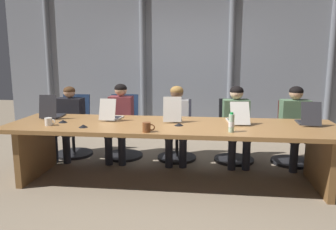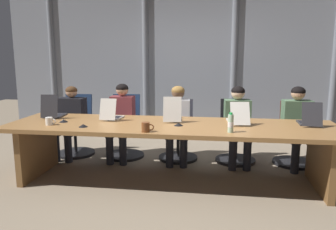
% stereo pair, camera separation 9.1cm
% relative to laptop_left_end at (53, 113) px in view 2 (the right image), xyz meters
% --- Properties ---
extents(ground_plane, '(14.05, 14.05, 0.00)m').
position_rel_laptop_left_end_xyz_m(ground_plane, '(1.67, -0.25, -0.81)').
color(ground_plane, '#7F705B').
extents(conference_table, '(4.09, 1.10, 0.74)m').
position_rel_laptop_left_end_xyz_m(conference_table, '(1.67, -0.25, -0.20)').
color(conference_table, olive).
rests_on(conference_table, ground_plane).
extents(curtain_backdrop, '(7.02, 0.17, 3.06)m').
position_rel_laptop_left_end_xyz_m(curtain_backdrop, '(1.67, 2.11, 0.72)').
color(curtain_backdrop, gray).
rests_on(curtain_backdrop, ground_plane).
extents(laptop_left_end, '(0.26, 0.41, 0.33)m').
position_rel_laptop_left_end_xyz_m(laptop_left_end, '(0.00, 0.00, 0.00)').
color(laptop_left_end, '#2D2D33').
rests_on(laptop_left_end, conference_table).
extents(laptop_left_mid, '(0.25, 0.40, 0.29)m').
position_rel_laptop_left_end_xyz_m(laptop_left_mid, '(0.84, -0.03, -0.01)').
color(laptop_left_mid, beige).
rests_on(laptop_left_mid, conference_table).
extents(laptop_center, '(0.27, 0.45, 0.33)m').
position_rel_laptop_left_end_xyz_m(laptop_center, '(1.66, -0.01, 0.00)').
color(laptop_center, beige).
rests_on(laptop_center, conference_table).
extents(laptop_right_mid, '(0.28, 0.48, 0.28)m').
position_rel_laptop_left_end_xyz_m(laptop_right_mid, '(2.50, -0.04, -0.01)').
color(laptop_right_mid, beige).
rests_on(laptop_right_mid, conference_table).
extents(laptop_right_end, '(0.25, 0.41, 0.30)m').
position_rel_laptop_left_end_xyz_m(laptop_right_end, '(3.36, -0.04, -0.01)').
color(laptop_right_end, '#2D2D33').
rests_on(laptop_right_end, conference_table).
extents(office_chair_left_end, '(0.60, 0.60, 0.96)m').
position_rel_laptop_left_end_xyz_m(office_chair_left_end, '(-0.02, 0.75, -0.45)').
color(office_chair_left_end, navy).
rests_on(office_chair_left_end, ground_plane).
extents(office_chair_left_mid, '(0.60, 0.60, 0.97)m').
position_rel_laptop_left_end_xyz_m(office_chair_left_mid, '(0.80, 0.75, -0.45)').
color(office_chair_left_mid, navy).
rests_on(office_chair_left_mid, ground_plane).
extents(office_chair_center, '(0.60, 0.60, 0.91)m').
position_rel_laptop_left_end_xyz_m(office_chair_center, '(1.65, 0.74, -0.46)').
color(office_chair_center, '#2D2D38').
rests_on(office_chair_center, ground_plane).
extents(office_chair_right_mid, '(0.60, 0.60, 0.93)m').
position_rel_laptop_left_end_xyz_m(office_chair_right_mid, '(2.53, 0.75, -0.46)').
color(office_chair_right_mid, black).
rests_on(office_chair_right_mid, ground_plane).
extents(office_chair_right_end, '(0.60, 0.60, 0.91)m').
position_rel_laptop_left_end_xyz_m(office_chair_right_end, '(3.39, 0.74, -0.46)').
color(office_chair_right_end, '#511E19').
rests_on(office_chair_right_end, ground_plane).
extents(person_left_end, '(0.44, 0.56, 1.11)m').
position_rel_laptop_left_end_xyz_m(person_left_end, '(-0.04, 0.59, -0.18)').
color(person_left_end, black).
rests_on(person_left_end, ground_plane).
extents(person_left_mid, '(0.36, 0.55, 1.16)m').
position_rel_laptop_left_end_xyz_m(person_left_mid, '(0.79, 0.59, -0.15)').
color(person_left_mid, brown).
rests_on(person_left_mid, ground_plane).
extents(person_center, '(0.39, 0.56, 1.14)m').
position_rel_laptop_left_end_xyz_m(person_center, '(1.66, 0.58, -0.16)').
color(person_center, silver).
rests_on(person_center, ground_plane).
extents(person_right_mid, '(0.42, 0.57, 1.15)m').
position_rel_laptop_left_end_xyz_m(person_right_mid, '(2.54, 0.59, -0.15)').
color(person_right_mid, '#4C6B4C').
rests_on(person_right_mid, ground_plane).
extents(person_right_end, '(0.44, 0.57, 1.15)m').
position_rel_laptop_left_end_xyz_m(person_right_end, '(3.38, 0.59, -0.15)').
color(person_right_end, '#4C6B4C').
rests_on(person_right_end, ground_plane).
extents(water_bottle_primary, '(0.06, 0.06, 0.22)m').
position_rel_laptop_left_end_xyz_m(water_bottle_primary, '(2.38, -0.58, 0.04)').
color(water_bottle_primary, '#ADD1B2').
rests_on(water_bottle_primary, conference_table).
extents(coffee_mug_near, '(0.13, 0.09, 0.10)m').
position_rel_laptop_left_end_xyz_m(coffee_mug_near, '(0.20, -0.50, -0.02)').
color(coffee_mug_near, white).
rests_on(coffee_mug_near, conference_table).
extents(coffee_mug_far, '(0.14, 0.09, 0.11)m').
position_rel_laptop_left_end_xyz_m(coffee_mug_far, '(1.45, -0.70, -0.01)').
color(coffee_mug_far, brown).
rests_on(coffee_mug_far, conference_table).
extents(conference_mic_left_side, '(0.11, 0.11, 0.03)m').
position_rel_laptop_left_end_xyz_m(conference_mic_left_side, '(0.65, -0.55, -0.05)').
color(conference_mic_left_side, black).
rests_on(conference_mic_left_side, conference_table).
extents(conference_mic_middle, '(0.11, 0.11, 0.03)m').
position_rel_laptop_left_end_xyz_m(conference_mic_middle, '(1.77, -0.31, -0.05)').
color(conference_mic_middle, black).
rests_on(conference_mic_middle, conference_table).
extents(conference_mic_right_side, '(0.11, 0.11, 0.03)m').
position_rel_laptop_left_end_xyz_m(conference_mic_right_side, '(0.29, -0.31, -0.05)').
color(conference_mic_right_side, black).
rests_on(conference_mic_right_side, conference_table).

